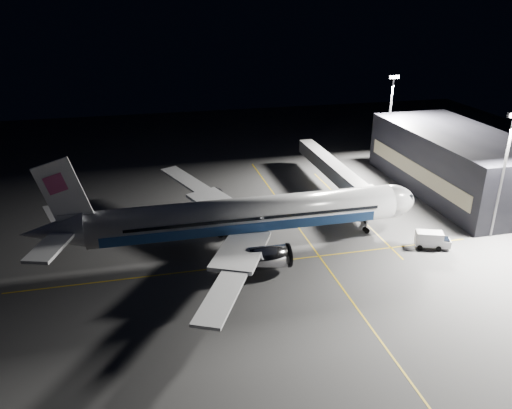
{
  "coord_description": "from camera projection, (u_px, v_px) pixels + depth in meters",
  "views": [
    {
      "loc": [
        -14.86,
        -69.12,
        37.07
      ],
      "look_at": [
        1.99,
        2.2,
        6.0
      ],
      "focal_mm": 35.0,
      "sensor_mm": 36.0,
      "label": 1
    }
  ],
  "objects": [
    {
      "name": "guide_line_main",
      "position": [
        307.0,
        239.0,
        81.66
      ],
      "size": [
        0.25,
        80.0,
        0.01
      ],
      "primitive_type": "cube",
      "color": "gold",
      "rests_on": "ground"
    },
    {
      "name": "safety_cone_a",
      "position": [
        254.0,
        217.0,
        89.07
      ],
      "size": [
        0.43,
        0.43,
        0.64
      ],
      "primitive_type": "cone",
      "color": "orange",
      "rests_on": "ground"
    },
    {
      "name": "floodlight_mast_north",
      "position": [
        390.0,
        113.0,
        111.85
      ],
      "size": [
        2.4,
        0.68,
        20.7
      ],
      "color": "#59595E",
      "rests_on": "ground"
    },
    {
      "name": "safety_cone_c",
      "position": [
        265.0,
        216.0,
        89.16
      ],
      "size": [
        0.39,
        0.39,
        0.59
      ],
      "primitive_type": "cone",
      "color": "orange",
      "rests_on": "ground"
    },
    {
      "name": "guide_line_side",
      "position": [
        350.0,
        209.0,
        93.17
      ],
      "size": [
        0.25,
        40.0,
        0.01
      ],
      "primitive_type": "cube",
      "color": "gold",
      "rests_on": "ground"
    },
    {
      "name": "guide_line_cross",
      "position": [
        256.0,
        264.0,
        74.17
      ],
      "size": [
        70.0,
        0.25,
        0.01
      ],
      "primitive_type": "cube",
      "color": "gold",
      "rests_on": "ground"
    },
    {
      "name": "safety_cone_b",
      "position": [
        262.0,
        207.0,
        93.24
      ],
      "size": [
        0.41,
        0.41,
        0.62
      ],
      "primitive_type": "cone",
      "color": "orange",
      "rests_on": "ground"
    },
    {
      "name": "floodlight_mast_south",
      "position": [
        505.0,
        165.0,
        77.8
      ],
      "size": [
        2.4,
        0.67,
        20.7
      ],
      "color": "#59595E",
      "rests_on": "ground"
    },
    {
      "name": "baggage_tug",
      "position": [
        215.0,
        193.0,
        98.34
      ],
      "size": [
        2.76,
        2.37,
        1.78
      ],
      "rotation": [
        0.0,
        0.0,
        0.18
      ],
      "color": "black",
      "rests_on": "ground"
    },
    {
      "name": "airliner",
      "position": [
        240.0,
        217.0,
        77.31
      ],
      "size": [
        61.48,
        54.22,
        16.64
      ],
      "color": "silver",
      "rests_on": "ground"
    },
    {
      "name": "jet_bridge",
      "position": [
        336.0,
        172.0,
        98.6
      ],
      "size": [
        3.6,
        34.4,
        6.3
      ],
      "color": "#B2B2B7",
      "rests_on": "ground"
    },
    {
      "name": "ground",
      "position": [
        247.0,
        245.0,
        79.55
      ],
      "size": [
        200.0,
        200.0,
        0.0
      ],
      "primitive_type": "plane",
      "color": "#4C4C4F",
      "rests_on": "ground"
    },
    {
      "name": "service_truck",
      "position": [
        432.0,
        239.0,
        78.32
      ],
      "size": [
        5.64,
        3.81,
        2.69
      ],
      "rotation": [
        0.0,
        0.0,
        -0.36
      ],
      "color": "silver",
      "rests_on": "ground"
    },
    {
      "name": "terminal",
      "position": [
        457.0,
        162.0,
        99.49
      ],
      "size": [
        18.12,
        40.0,
        12.0
      ],
      "color": "black",
      "rests_on": "ground"
    }
  ]
}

